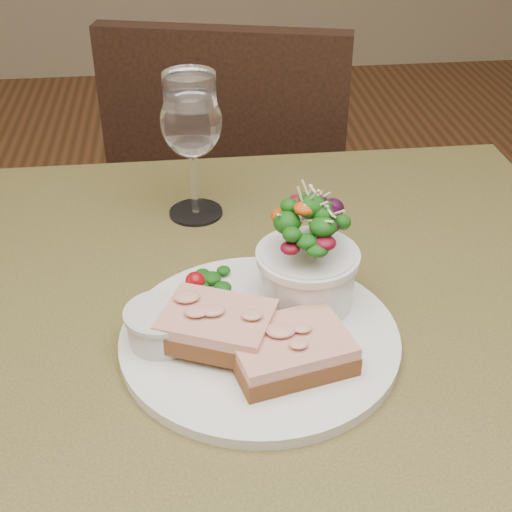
{
  "coord_description": "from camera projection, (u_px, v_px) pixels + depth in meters",
  "views": [
    {
      "loc": [
        -0.09,
        -0.58,
        1.22
      ],
      "look_at": [
        -0.02,
        0.03,
        0.81
      ],
      "focal_mm": 50.0,
      "sensor_mm": 36.0,
      "label": 1
    }
  ],
  "objects": [
    {
      "name": "chair_far",
      "position": [
        242.0,
        279.0,
        1.6
      ],
      "size": [
        0.51,
        0.51,
        0.9
      ],
      "rotation": [
        0.0,
        0.0,
        2.89
      ],
      "color": "black",
      "rests_on": "ground"
    },
    {
      "name": "sandwich_back",
      "position": [
        217.0,
        326.0,
        0.68
      ],
      "size": [
        0.13,
        0.11,
        0.03
      ],
      "rotation": [
        0.0,
        0.0,
        -0.41
      ],
      "color": "#432512",
      "rests_on": "dinner_plate"
    },
    {
      "name": "salad_bowl",
      "position": [
        308.0,
        253.0,
        0.72
      ],
      "size": [
        0.1,
        0.1,
        0.13
      ],
      "color": "white",
      "rests_on": "dinner_plate"
    },
    {
      "name": "ramekin",
      "position": [
        161.0,
        324.0,
        0.69
      ],
      "size": [
        0.07,
        0.07,
        0.04
      ],
      "color": "beige",
      "rests_on": "dinner_plate"
    },
    {
      "name": "wine_glass",
      "position": [
        191.0,
        126.0,
        0.87
      ],
      "size": [
        0.08,
        0.08,
        0.18
      ],
      "color": "white",
      "rests_on": "cafe_table"
    },
    {
      "name": "sandwich_front",
      "position": [
        290.0,
        349.0,
        0.67
      ],
      "size": [
        0.13,
        0.11,
        0.03
      ],
      "rotation": [
        0.0,
        0.0,
        0.24
      ],
      "color": "#432512",
      "rests_on": "dinner_plate"
    },
    {
      "name": "garnish",
      "position": [
        204.0,
        280.0,
        0.77
      ],
      "size": [
        0.05,
        0.04,
        0.02
      ],
      "color": "#0A3309",
      "rests_on": "dinner_plate"
    },
    {
      "name": "cafe_table",
      "position": [
        274.0,
        391.0,
        0.8
      ],
      "size": [
        0.8,
        0.8,
        0.75
      ],
      "color": "#40361B",
      "rests_on": "ground"
    },
    {
      "name": "dinner_plate",
      "position": [
        260.0,
        339.0,
        0.71
      ],
      "size": [
        0.28,
        0.28,
        0.01
      ],
      "primitive_type": "cylinder",
      "color": "white",
      "rests_on": "cafe_table"
    }
  ]
}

